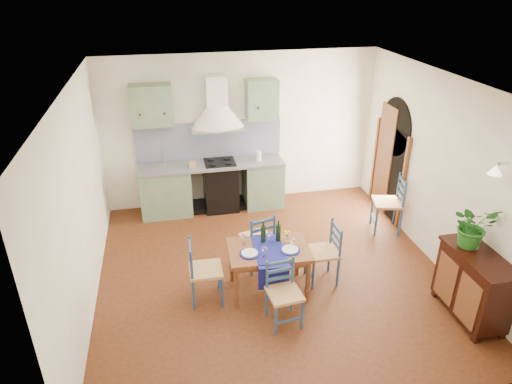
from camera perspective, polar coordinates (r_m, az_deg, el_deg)
floor at (r=6.90m, az=1.99°, el=-10.01°), size 5.00×5.00×0.00m
back_wall at (r=8.31m, az=-4.80°, el=4.77°), size 5.00×0.96×2.80m
right_wall at (r=7.39m, az=20.79°, el=2.68°), size 0.26×5.00×2.80m
left_wall at (r=6.13m, az=-21.15°, el=-1.60°), size 0.04×5.00×2.80m
ceiling at (r=5.71m, az=2.43°, el=13.31°), size 5.00×5.00×0.01m
dining_table at (r=6.21m, az=1.65°, el=-7.73°), size 1.13×0.86×1.01m
chair_near at (r=5.82m, az=3.47°, el=-12.48°), size 0.44×0.44×0.86m
chair_far at (r=6.76m, az=0.27°, el=-5.96°), size 0.53×0.53×0.92m
chair_left at (r=6.16m, az=-6.61°, el=-9.75°), size 0.44×0.44×0.92m
chair_right at (r=6.57m, az=8.57°, el=-7.45°), size 0.43×0.43×0.91m
chair_spare at (r=8.01m, az=16.37°, el=-1.33°), size 0.57×0.57×0.99m
sideboard at (r=6.46m, az=25.52°, el=-10.30°), size 0.50×1.05×0.94m
potted_plant at (r=6.25m, az=25.51°, el=-3.84°), size 0.52×0.45×0.57m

